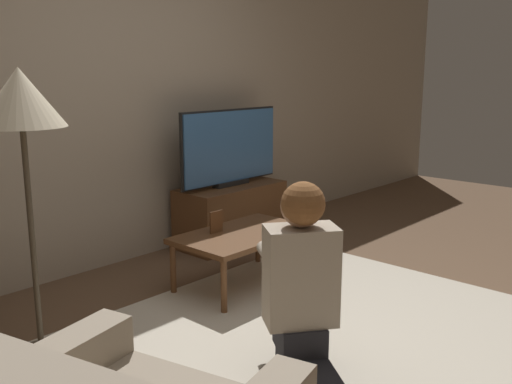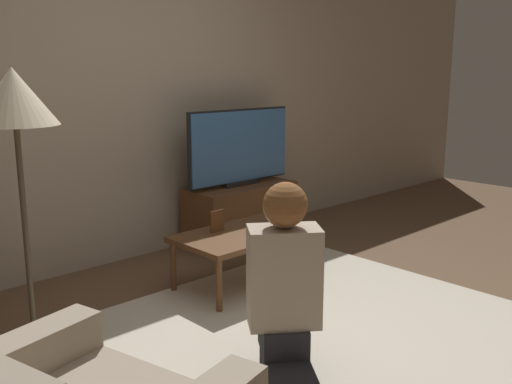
{
  "view_description": "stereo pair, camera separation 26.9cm",
  "coord_description": "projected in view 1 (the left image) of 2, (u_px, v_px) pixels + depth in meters",
  "views": [
    {
      "loc": [
        -2.43,
        -1.73,
        1.47
      ],
      "look_at": [
        0.28,
        0.73,
        0.68
      ],
      "focal_mm": 40.0,
      "sensor_mm": 36.0,
      "label": 1
    },
    {
      "loc": [
        -2.24,
        -1.93,
        1.47
      ],
      "look_at": [
        0.28,
        0.73,
        0.68
      ],
      "focal_mm": 40.0,
      "sensor_mm": 36.0,
      "label": 2
    }
  ],
  "objects": [
    {
      "name": "wall_back",
      "position": [
        110.0,
        93.0,
        4.2
      ],
      "size": [
        10.0,
        0.06,
        2.6
      ],
      "color": "tan",
      "rests_on": "ground_plane"
    },
    {
      "name": "rug",
      "position": [
        318.0,
        335.0,
        3.21
      ],
      "size": [
        2.62,
        2.23,
        0.02
      ],
      "color": "beige",
      "rests_on": "ground_plane"
    },
    {
      "name": "picture_frame",
      "position": [
        216.0,
        222.0,
        3.85
      ],
      "size": [
        0.11,
        0.01,
        0.15
      ],
      "color": "brown",
      "rests_on": "coffee_table"
    },
    {
      "name": "floor_lamp",
      "position": [
        21.0,
        112.0,
        2.71
      ],
      "size": [
        0.42,
        0.42,
        1.48
      ],
      "color": "#4C4233",
      "rests_on": "ground_plane"
    },
    {
      "name": "person_kneeling",
      "position": [
        302.0,
        280.0,
        2.7
      ],
      "size": [
        0.68,
        0.79,
        0.95
      ],
      "rotation": [
        0.0,
        0.0,
        2.5
      ],
      "color": "#232328",
      "rests_on": "rug"
    },
    {
      "name": "tv",
      "position": [
        230.0,
        147.0,
        4.79
      ],
      "size": [
        1.08,
        0.08,
        0.65
      ],
      "color": "black",
      "rests_on": "tv_stand"
    },
    {
      "name": "coffee_table",
      "position": [
        243.0,
        238.0,
        3.88
      ],
      "size": [
        0.92,
        0.56,
        0.39
      ],
      "color": "brown",
      "rests_on": "ground_plane"
    },
    {
      "name": "ground_plane",
      "position": [
        318.0,
        336.0,
        3.21
      ],
      "size": [
        10.0,
        10.0,
        0.0
      ],
      "primitive_type": "plane",
      "color": "brown"
    },
    {
      "name": "tv_stand",
      "position": [
        231.0,
        214.0,
        4.91
      ],
      "size": [
        0.97,
        0.44,
        0.5
      ],
      "color": "brown",
      "rests_on": "ground_plane"
    }
  ]
}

